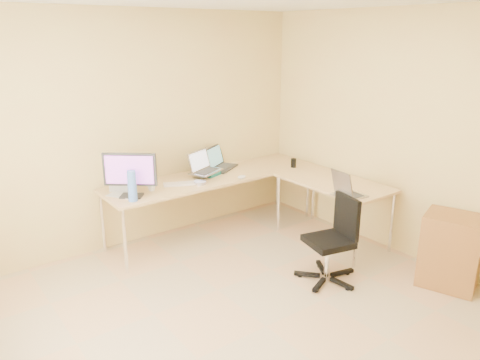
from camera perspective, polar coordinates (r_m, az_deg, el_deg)
floor at (r=4.08m, az=3.22°, el=-17.46°), size 4.50×4.50×0.00m
wall_back at (r=5.36m, az=-12.23°, el=6.00°), size 4.50×0.00×4.50m
wall_right at (r=5.08m, az=22.05°, el=4.47°), size 0.00×4.50×4.50m
desk_main at (r=5.62m, az=-3.16°, el=-3.03°), size 2.65×0.70×0.73m
desk_return at (r=5.51m, az=11.22°, el=-3.77°), size 0.70×1.30×0.73m
monitor at (r=4.85m, az=-13.28°, el=0.61°), size 0.53×0.48×0.47m
book_stack at (r=5.54m, az=-4.07°, el=0.90°), size 0.28×0.32×0.05m
laptop_center at (r=5.45m, az=-4.22°, el=2.22°), size 0.47×0.42×0.25m
laptop_black at (r=5.75m, az=-2.31°, el=2.73°), size 0.53×0.49×0.27m
keyboard at (r=5.21m, az=-7.02°, el=-0.44°), size 0.43×0.28×0.02m
mouse at (r=5.38m, az=0.22°, el=0.38°), size 0.13×0.10×0.04m
mug at (r=5.05m, az=-10.75°, el=-0.78°), size 0.13×0.13×0.09m
cd_stack at (r=5.21m, az=-4.88°, el=-0.29°), size 0.18×0.18×0.03m
water_bottle at (r=4.75m, az=-13.06°, el=-0.70°), size 0.11×0.11×0.32m
papers at (r=4.99m, az=-14.01°, el=-1.73°), size 0.34×0.37×0.01m
white_box at (r=5.18m, az=-14.30°, el=-0.55°), size 0.30×0.27×0.09m
desk_fan at (r=5.14m, az=-14.88°, el=0.15°), size 0.19×0.19×0.24m
black_cup at (r=5.86m, az=6.56°, el=2.08°), size 0.07×0.07×0.11m
laptop_return at (r=4.91m, az=13.31°, el=-0.64°), size 0.37×0.31×0.23m
office_chair at (r=4.59m, az=10.81°, el=-6.41°), size 0.62×0.62×0.86m
cabinet at (r=4.91m, az=24.38°, el=-7.89°), size 0.57×0.63×0.71m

